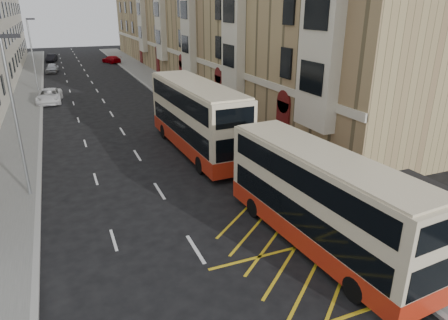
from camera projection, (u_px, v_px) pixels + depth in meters
name	position (u px, v px, depth m)	size (l,w,h in m)	color
ground	(236.00, 314.00, 12.92)	(200.00, 200.00, 0.00)	black
pavement_right	(187.00, 101.00, 41.60)	(4.00, 120.00, 0.15)	slate
pavement_left	(23.00, 116.00, 36.01)	(3.00, 120.00, 0.15)	slate
kerb_right	(169.00, 103.00, 40.88)	(0.25, 120.00, 0.15)	#969690
kerb_left	(41.00, 114.00, 36.55)	(0.25, 120.00, 0.15)	#969690
road_markings	(93.00, 84.00, 51.65)	(10.00, 110.00, 0.01)	silver
terrace_right	(199.00, 21.00, 54.65)	(10.75, 79.00, 15.25)	#9D895B
bus_shelter	(445.00, 213.00, 14.83)	(1.65, 4.25, 2.70)	black
guard_railing	(303.00, 188.00, 19.82)	(0.06, 6.56, 1.01)	#B00704
street_lamp_near	(15.00, 110.00, 19.29)	(0.93, 0.18, 8.00)	gray
street_lamp_far	(32.00, 51.00, 45.12)	(0.93, 0.18, 8.00)	gray
double_decker_front	(320.00, 200.00, 15.92)	(3.10, 10.35, 4.07)	beige
double_decker_rear	(196.00, 117.00, 26.62)	(3.07, 11.86, 4.70)	beige
pedestrian_mid	(378.00, 210.00, 17.42)	(0.82, 0.64, 1.68)	black
pedestrian_far	(370.00, 231.00, 15.80)	(1.00, 0.42, 1.71)	black
white_van	(49.00, 96.00, 41.14)	(2.34, 5.07, 1.41)	silver
car_silver	(52.00, 68.00, 60.05)	(1.61, 4.00, 1.36)	#B8BBC1
car_dark	(52.00, 58.00, 72.36)	(1.38, 3.95, 1.30)	black
car_red	(111.00, 59.00, 70.38)	(1.80, 4.43, 1.29)	#A60008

